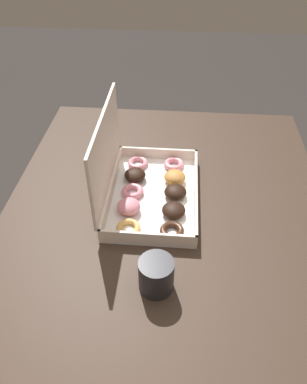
{
  "coord_description": "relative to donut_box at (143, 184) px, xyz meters",
  "views": [
    {
      "loc": [
        -0.8,
        -0.03,
        1.54
      ],
      "look_at": [
        0.07,
        0.04,
        0.78
      ],
      "focal_mm": 35.0,
      "sensor_mm": 36.0,
      "label": 1
    }
  ],
  "objects": [
    {
      "name": "coffee_mug",
      "position": [
        -0.33,
        -0.07,
        -0.01
      ],
      "size": [
        0.09,
        0.09,
        0.09
      ],
      "color": "#232328",
      "rests_on": "dining_table"
    },
    {
      "name": "donut_box",
      "position": [
        0.0,
        0.0,
        0.0
      ],
      "size": [
        0.4,
        0.28,
        0.28
      ],
      "color": "white",
      "rests_on": "dining_table"
    },
    {
      "name": "ground_plane",
      "position": [
        -0.07,
        -0.07,
        -0.81
      ],
      "size": [
        8.0,
        8.0,
        0.0
      ],
      "primitive_type": "plane",
      "color": "#2D2826"
    },
    {
      "name": "dining_table",
      "position": [
        -0.07,
        -0.07,
        -0.14
      ],
      "size": [
        1.23,
        0.98,
        0.76
      ],
      "color": "#38281E",
      "rests_on": "ground_plane"
    }
  ]
}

